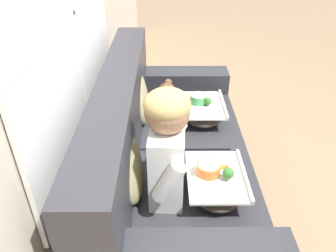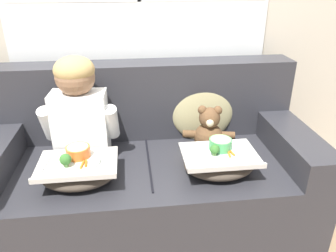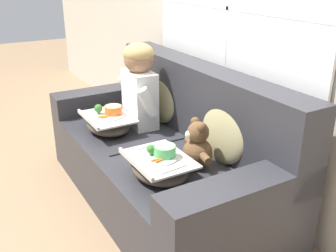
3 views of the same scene
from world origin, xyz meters
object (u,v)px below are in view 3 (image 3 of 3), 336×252
at_px(lap_tray_teddy, 159,166).
at_px(throw_pillow_behind_teddy, 225,129).
at_px(couch, 167,156).
at_px(lap_tray_child, 108,122).
at_px(throw_pillow_behind_child, 164,96).
at_px(teddy_bear, 197,147).
at_px(child_figure, 139,81).

bearing_deg(lap_tray_teddy, throw_pillow_behind_teddy, 90.03).
height_order(couch, lap_tray_child, couch).
xyz_separation_m(throw_pillow_behind_child, teddy_bear, (0.77, -0.21, -0.07)).
height_order(teddy_bear, lap_tray_teddy, teddy_bear).
bearing_deg(throw_pillow_behind_child, lap_tray_child, -90.06).
bearing_deg(child_figure, teddy_bear, -0.22).
relative_size(couch, lap_tray_child, 4.77).
bearing_deg(throw_pillow_behind_teddy, lap_tray_child, -148.96).
distance_m(couch, lap_tray_child, 0.50).
bearing_deg(throw_pillow_behind_child, lap_tray_teddy, -31.07).
relative_size(throw_pillow_behind_teddy, child_figure, 0.72).
bearing_deg(lap_tray_child, child_figure, 89.90).
relative_size(child_figure, lap_tray_teddy, 1.51).
bearing_deg(throw_pillow_behind_teddy, throw_pillow_behind_child, 180.00).
height_order(child_figure, teddy_bear, child_figure).
height_order(throw_pillow_behind_child, teddy_bear, throw_pillow_behind_child).
relative_size(child_figure, teddy_bear, 1.92).
relative_size(throw_pillow_behind_child, throw_pillow_behind_teddy, 0.97).
distance_m(couch, throw_pillow_behind_child, 0.53).
distance_m(throw_pillow_behind_child, child_figure, 0.25).
bearing_deg(teddy_bear, child_figure, 179.78).
relative_size(teddy_bear, lap_tray_child, 0.79).
bearing_deg(lap_tray_teddy, teddy_bear, 90.24).
bearing_deg(throw_pillow_behind_teddy, couch, -153.27).
distance_m(couch, teddy_bear, 0.45).
height_order(lap_tray_child, lap_tray_teddy, lap_tray_child).
distance_m(couch, child_figure, 0.59).
height_order(throw_pillow_behind_teddy, child_figure, child_figure).
xyz_separation_m(couch, throw_pillow_behind_child, (-0.39, 0.19, 0.30)).
bearing_deg(throw_pillow_behind_child, child_figure, -90.02).
height_order(couch, throw_pillow_behind_teddy, couch).
xyz_separation_m(throw_pillow_behind_teddy, child_figure, (-0.77, -0.20, 0.14)).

